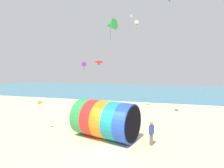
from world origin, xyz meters
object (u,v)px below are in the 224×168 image
(kite_green_delta, at_px, (110,25))
(beach_flag, at_px, (41,104))
(kite_handler, at_px, (151,133))
(kite_purple_delta, at_px, (84,64))
(giant_inflatable_tube, at_px, (105,119))
(kite_white_box, at_px, (136,25))
(kite_red_parafoil, at_px, (99,62))
(kite_white_parafoil, at_px, (132,16))

(kite_green_delta, relative_size, beach_flag, 0.68)
(kite_handler, bearing_deg, kite_green_delta, 142.87)
(kite_handler, distance_m, kite_purple_delta, 10.62)
(giant_inflatable_tube, xyz_separation_m, kite_purple_delta, (-4.04, 4.76, 4.58))
(kite_white_box, distance_m, kite_red_parafoil, 6.89)
(kite_red_parafoil, bearing_deg, kite_green_delta, -62.22)
(kite_handler, xyz_separation_m, beach_flag, (-9.56, 0.48, 1.55))
(kite_white_box, xyz_separation_m, kite_red_parafoil, (-5.09, -0.14, -4.65))
(beach_flag, bearing_deg, kite_white_box, 54.87)
(kite_purple_delta, xyz_separation_m, kite_green_delta, (3.72, -2.29, 3.37))
(kite_green_delta, bearing_deg, kite_purple_delta, 148.45)
(kite_white_parafoil, xyz_separation_m, kite_red_parafoil, (-3.80, -3.82, -6.90))
(giant_inflatable_tube, xyz_separation_m, beach_flag, (-5.96, -0.01, 0.95))
(kite_purple_delta, bearing_deg, kite_white_box, 45.37)
(kite_purple_delta, height_order, beach_flag, kite_purple_delta)
(kite_white_parafoil, height_order, kite_purple_delta, kite_white_parafoil)
(giant_inflatable_tube, xyz_separation_m, kite_white_parafoil, (-0.32, 13.52, 12.01))
(kite_handler, distance_m, beach_flag, 9.70)
(kite_purple_delta, height_order, kite_red_parafoil, kite_red_parafoil)
(kite_handler, relative_size, kite_white_parafoil, 1.60)
(kite_white_parafoil, relative_size, beach_flag, 0.39)
(giant_inflatable_tube, height_order, kite_green_delta, kite_green_delta)
(giant_inflatable_tube, relative_size, kite_red_parafoil, 4.27)
(kite_handler, xyz_separation_m, kite_green_delta, (-3.92, 2.97, 8.56))
(kite_green_delta, bearing_deg, kite_white_parafoil, 90.01)
(kite_handler, relative_size, beach_flag, 0.62)
(giant_inflatable_tube, distance_m, kite_handler, 3.69)
(giant_inflatable_tube, height_order, kite_white_box, kite_white_box)
(kite_green_delta, xyz_separation_m, beach_flag, (-5.64, -2.49, -7.01))
(kite_red_parafoil, bearing_deg, beach_flag, -100.73)
(kite_white_parafoil, bearing_deg, kite_purple_delta, -113.02)
(kite_white_box, height_order, kite_red_parafoil, kite_white_box)
(kite_white_box, xyz_separation_m, kite_purple_delta, (-5.01, -5.07, -5.18))
(beach_flag, bearing_deg, kite_handler, -2.86)
(kite_handler, height_order, kite_white_box, kite_white_box)
(giant_inflatable_tube, relative_size, kite_purple_delta, 5.79)
(kite_handler, height_order, kite_white_parafoil, kite_white_parafoil)
(giant_inflatable_tube, bearing_deg, beach_flag, -179.88)
(kite_red_parafoil, bearing_deg, kite_purple_delta, -89.05)
(beach_flag, bearing_deg, kite_red_parafoil, 79.27)
(kite_green_delta, distance_m, beach_flag, 9.34)
(kite_handler, distance_m, kite_red_parafoil, 14.00)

